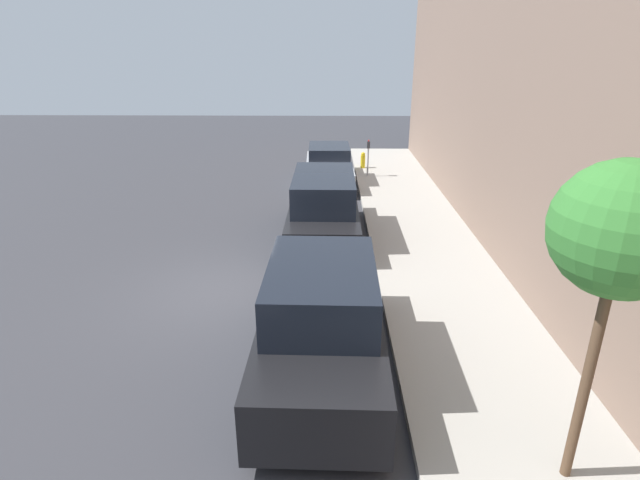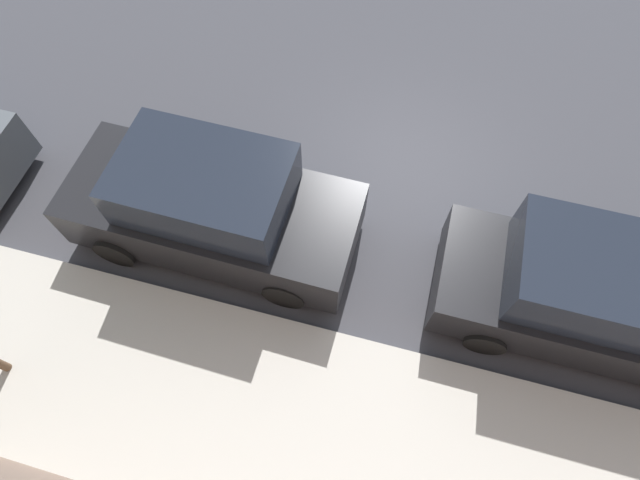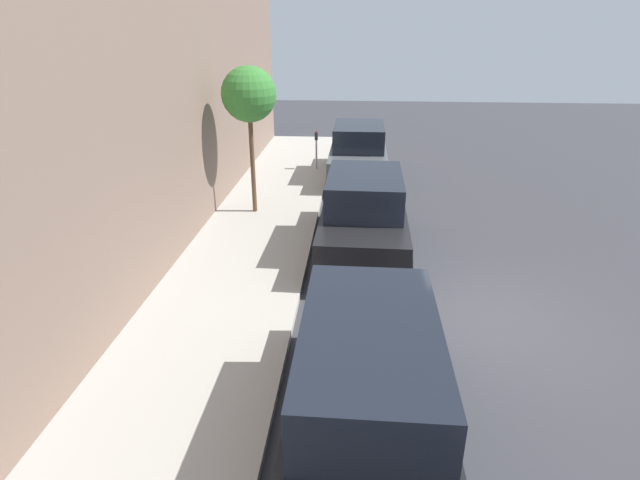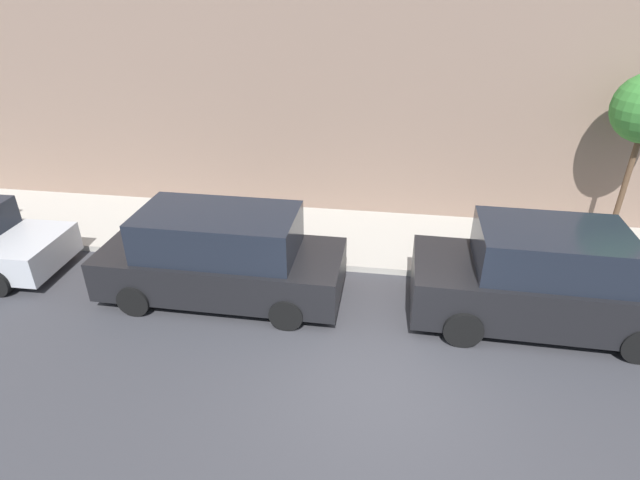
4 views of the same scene
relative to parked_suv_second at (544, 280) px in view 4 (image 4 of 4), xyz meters
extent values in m
plane|color=#38383D|center=(-2.22, 2.92, -0.93)|extent=(60.00, 60.00, 0.00)
cube|color=#B2ADA3|center=(2.79, 2.92, -0.85)|extent=(3.02, 32.00, 0.15)
cube|color=black|center=(0.00, 0.00, -0.23)|extent=(2.05, 4.84, 0.96)
cube|color=black|center=(0.00, 0.00, 0.65)|extent=(1.77, 2.63, 0.80)
cylinder|color=black|center=(-0.93, 1.49, -0.57)|extent=(0.22, 0.71, 0.71)
cylinder|color=black|center=(0.93, 1.49, -0.57)|extent=(0.22, 0.71, 0.71)
cylinder|color=black|center=(0.93, -1.49, -0.57)|extent=(0.22, 0.71, 0.71)
cube|color=black|center=(-0.02, 6.24, -0.29)|extent=(1.93, 4.91, 0.84)
cube|color=black|center=(-0.02, 6.24, 0.55)|extent=(1.69, 3.11, 0.84)
cylinder|color=black|center=(-0.92, 7.76, -0.61)|extent=(0.22, 0.65, 0.65)
cylinder|color=black|center=(0.88, 7.76, -0.61)|extent=(0.22, 0.65, 0.65)
cylinder|color=black|center=(-0.92, 4.72, -0.61)|extent=(0.22, 0.65, 0.65)
cylinder|color=black|center=(0.88, 4.72, -0.61)|extent=(0.22, 0.65, 0.65)
cylinder|color=black|center=(0.98, 10.89, -0.62)|extent=(0.22, 0.62, 0.62)
cylinder|color=brown|center=(3.14, -2.33, 0.67)|extent=(0.13, 0.13, 2.91)
camera|label=1|loc=(0.09, -7.21, 4.32)|focal=28.00mm
camera|label=2|loc=(3.70, 2.82, 6.95)|focal=28.00mm
camera|label=3|loc=(0.20, 11.27, 4.22)|focal=28.00mm
camera|label=4|loc=(-8.35, 2.98, 5.02)|focal=28.00mm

